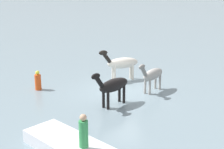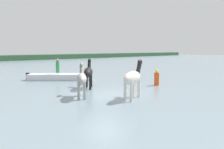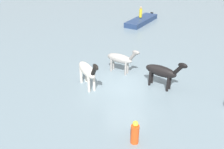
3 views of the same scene
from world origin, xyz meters
The scene contains 7 objects.
ground_plane centered at (0.00, 0.00, 0.00)m, with size 187.71×187.71×0.00m, color gray.
horse_dark_mare centered at (-0.17, -2.30, 1.12)m, with size 2.57×1.31×2.03m.
horse_lead centered at (-1.82, -0.08, 1.01)m, with size 1.74×2.07×1.83m.
horse_gray_outer centered at (0.40, 2.02, 1.06)m, with size 1.99×2.06×1.93m.
boat_dinghy_port centered at (-13.64, 4.21, 0.18)m, with size 5.27×4.67×0.77m.
person_boatman_standing centered at (-13.71, 4.06, 1.16)m, with size 0.32×0.32×1.19m.
buoy_channel_marker centered at (4.68, -0.48, 0.51)m, with size 0.36×0.36×1.14m.
Camera 3 is at (12.00, -2.36, 7.31)m, focal length 37.41 mm.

